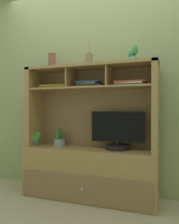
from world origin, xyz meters
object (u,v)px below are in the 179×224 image
magazine_stack_centre (130,83)px  diffuser_bottle (89,59)px  media_console (90,158)px  potted_fern (36,139)px  magazine_stack_right (56,87)px  potted_succulent (133,55)px  tv_monitor (117,134)px  potted_orchid (59,139)px  magazine_stack_left (89,85)px  ceramic_vase (52,61)px

magazine_stack_centre → diffuser_bottle: diffuser_bottle is taller
media_console → potted_fern: 0.70m
magazine_stack_right → potted_succulent: size_ratio=2.03×
tv_monitor → magazine_stack_centre: 0.56m
potted_orchid → magazine_stack_left: 0.74m
media_console → potted_fern: media_console is taller
media_console → diffuser_bottle: size_ratio=5.00×
magazine_stack_left → ceramic_vase: size_ratio=1.86×
media_console → ceramic_vase: 1.23m
tv_monitor → potted_succulent: bearing=-12.2°
media_console → diffuser_bottle: bearing=-90.0°
magazine_stack_right → tv_monitor: bearing=-1.8°
tv_monitor → magazine_stack_left: magazine_stack_left is taller
potted_orchid → ceramic_vase: ceramic_vase is taller
ceramic_vase → magazine_stack_left: bearing=2.9°
magazine_stack_centre → magazine_stack_right: 0.91m
tv_monitor → magazine_stack_centre: magazine_stack_centre is taller
magazine_stack_centre → potted_succulent: bearing=14.1°
potted_orchid → magazine_stack_right: bearing=158.8°
potted_fern → magazine_stack_right: bearing=19.2°
magazine_stack_left → diffuser_bottle: size_ratio=1.13×
magazine_stack_left → diffuser_bottle: diffuser_bottle is taller
diffuser_bottle → ceramic_vase: size_ratio=1.65×
potted_fern → ceramic_vase: 0.96m
media_console → magazine_stack_left: size_ratio=4.44×
potted_orchid → media_console: bearing=-2.0°
magazine_stack_centre → diffuser_bottle: size_ratio=1.07×
magazine_stack_centre → potted_fern: bearing=-179.4°
diffuser_bottle → potted_succulent: diffuser_bottle is taller
potted_fern → tv_monitor: bearing=3.1°
magazine_stack_right → diffuser_bottle: diffuser_bottle is taller
diffuser_bottle → potted_succulent: (0.49, 0.00, 0.01)m
magazine_stack_centre → diffuser_bottle: (-0.46, 0.01, 0.28)m
magazine_stack_right → ceramic_vase: ceramic_vase is taller
ceramic_vase → potted_orchid: bearing=2.3°
magazine_stack_left → ceramic_vase: 0.55m
magazine_stack_right → ceramic_vase: bearing=-143.7°
tv_monitor → ceramic_vase: ceramic_vase is taller
ceramic_vase → potted_fern: bearing=-164.4°
magazine_stack_left → magazine_stack_centre: magazine_stack_left is taller
magazine_stack_left → magazine_stack_right: 0.43m
magazine_stack_left → diffuser_bottle: (0.02, -0.06, 0.27)m
media_console → potted_succulent: 1.21m
potted_orchid → magazine_stack_centre: bearing=-3.1°
tv_monitor → magazine_stack_left: size_ratio=1.74×
potted_orchid → magazine_stack_centre: 1.06m
ceramic_vase → diffuser_bottle: bearing=-4.3°
media_console → potted_fern: bearing=-176.4°
magazine_stack_right → potted_succulent: potted_succulent is taller
ceramic_vase → media_console: bearing=-1.2°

